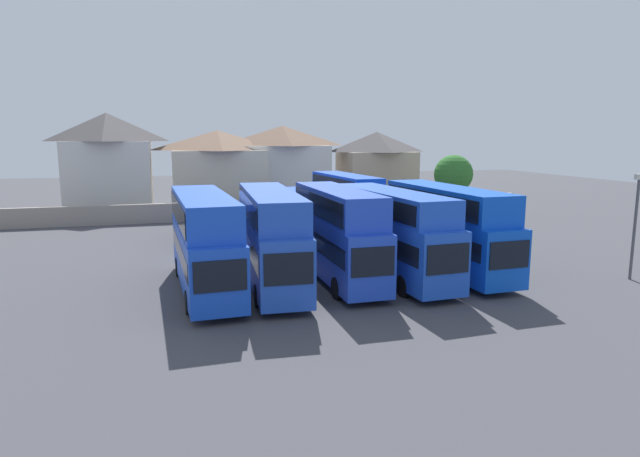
{
  "coord_description": "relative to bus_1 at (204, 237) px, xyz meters",
  "views": [
    {
      "loc": [
        -8.59,
        -28.21,
        7.98
      ],
      "look_at": [
        0.0,
        3.0,
        2.5
      ],
      "focal_mm": 30.62,
      "sensor_mm": 36.0,
      "label": 1
    }
  ],
  "objects": [
    {
      "name": "house_terrace_left",
      "position": [
        -7.68,
        32.89,
        2.45
      ],
      "size": [
        8.86,
        7.37,
        10.39
      ],
      "color": "silver",
      "rests_on": "ground"
    },
    {
      "name": "house_terrace_right",
      "position": [
        10.93,
        33.14,
        1.83
      ],
      "size": [
        10.1,
        7.34,
        9.17
      ],
      "color": "silver",
      "rests_on": "ground"
    },
    {
      "name": "tree_left_of_lot",
      "position": [
        26.57,
        22.23,
        1.28
      ],
      "size": [
        3.95,
        3.95,
        6.12
      ],
      "color": "brown",
      "rests_on": "ground"
    },
    {
      "name": "bus_8",
      "position": [
        9.18,
        14.1,
        -0.84
      ],
      "size": [
        3.08,
        11.4,
        3.51
      ],
      "rotation": [
        0.0,
        0.0,
        -1.53
      ],
      "color": "blue",
      "rests_on": "ground"
    },
    {
      "name": "bus_5",
      "position": [
        14.09,
        0.34,
        0.0
      ],
      "size": [
        2.98,
        11.76,
        5.06
      ],
      "rotation": [
        0.0,
        0.0,
        -1.53
      ],
      "color": "blue",
      "rests_on": "ground"
    },
    {
      "name": "lamp_post_lot_edge",
      "position": [
        23.28,
        -4.08,
        0.57
      ],
      "size": [
        0.5,
        0.24,
        5.95
      ],
      "color": "#4C4C51",
      "rests_on": "ground"
    },
    {
      "name": "house_terrace_centre",
      "position": [
        3.58,
        32.32,
        1.55
      ],
      "size": [
        10.22,
        8.17,
        8.63
      ],
      "color": "beige",
      "rests_on": "ground"
    },
    {
      "name": "house_terrace_far_right",
      "position": [
        21.99,
        32.26,
        1.49
      ],
      "size": [
        8.49,
        6.87,
        8.5
      ],
      "color": "tan",
      "rests_on": "ground"
    },
    {
      "name": "bus_7",
      "position": [
        6.02,
        14.2,
        -0.94
      ],
      "size": [
        2.78,
        11.74,
        3.32
      ],
      "rotation": [
        0.0,
        0.0,
        -1.54
      ],
      "color": "blue",
      "rests_on": "ground"
    },
    {
      "name": "bus_2",
      "position": [
        3.5,
        0.03,
        0.04
      ],
      "size": [
        3.06,
        11.66,
        5.13
      ],
      "rotation": [
        0.0,
        0.0,
        -1.62
      ],
      "color": "blue",
      "rests_on": "ground"
    },
    {
      "name": "bus_3",
      "position": [
        7.26,
        0.07,
        0.04
      ],
      "size": [
        2.55,
        10.57,
        5.14
      ],
      "rotation": [
        0.0,
        0.0,
        -1.56
      ],
      "color": "blue",
      "rests_on": "ground"
    },
    {
      "name": "bus_9",
      "position": [
        12.38,
        14.24,
        -0.09
      ],
      "size": [
        3.16,
        10.86,
        4.89
      ],
      "rotation": [
        0.0,
        0.0,
        -1.5
      ],
      "color": "#0F40C1",
      "rests_on": "ground"
    },
    {
      "name": "depot_boundary_wall",
      "position": [
        7.02,
        24.23,
        -1.94
      ],
      "size": [
        56.0,
        0.5,
        1.8
      ],
      "primitive_type": "cube",
      "color": "gray",
      "rests_on": "ground"
    },
    {
      "name": "ground",
      "position": [
        7.02,
        17.92,
        -2.84
      ],
      "size": [
        140.0,
        140.0,
        0.0
      ],
      "primitive_type": "plane",
      "color": "#424247"
    },
    {
      "name": "bus_6",
      "position": [
        1.07,
        14.35,
        -0.95
      ],
      "size": [
        3.37,
        10.33,
        3.31
      ],
      "rotation": [
        0.0,
        0.0,
        -1.65
      ],
      "color": "blue",
      "rests_on": "ground"
    },
    {
      "name": "bus_1",
      "position": [
        0.0,
        0.0,
        0.0
      ],
      "size": [
        3.08,
        11.63,
        5.05
      ],
      "rotation": [
        0.0,
        0.0,
        -1.52
      ],
      "color": "blue",
      "rests_on": "ground"
    },
    {
      "name": "bus_4",
      "position": [
        10.42,
        -0.13,
        -0.04
      ],
      "size": [
        3.28,
        11.54,
        4.97
      ],
      "rotation": [
        0.0,
        0.0,
        -1.51
      ],
      "color": "blue",
      "rests_on": "ground"
    }
  ]
}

